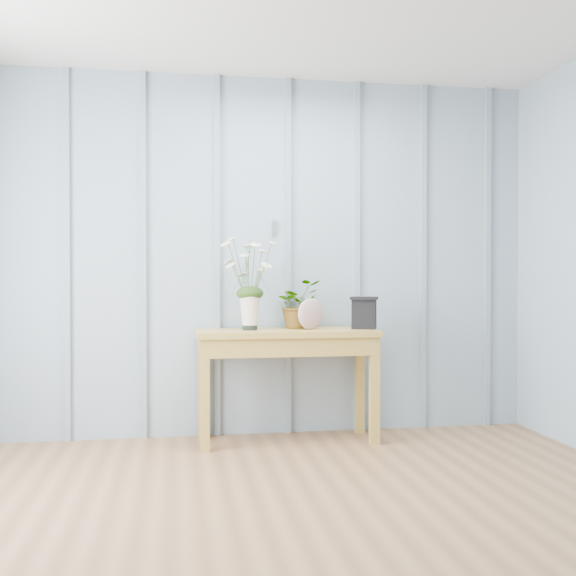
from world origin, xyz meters
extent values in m
plane|color=brown|center=(0.00, 0.00, 0.00)|extent=(4.50, 4.50, 0.00)
cube|color=#90A5B8|center=(0.00, 2.25, 1.25)|extent=(4.00, 0.01, 2.50)
cube|color=#B9B8BD|center=(0.15, 2.23, 1.45)|extent=(0.03, 0.01, 0.10)
cube|color=#7E92A1|center=(-1.25, 2.23, 1.25)|extent=(0.04, 0.03, 2.50)
cube|color=#7E92A1|center=(-0.75, 2.23, 1.25)|extent=(0.04, 0.03, 2.50)
cube|color=#7E92A1|center=(-0.25, 2.23, 1.25)|extent=(0.04, 0.03, 2.50)
cube|color=#7E92A1|center=(0.25, 2.23, 1.25)|extent=(0.04, 0.03, 2.50)
cube|color=#7E92A1|center=(0.75, 2.23, 1.25)|extent=(0.04, 0.03, 2.50)
cube|color=#7E92A1|center=(1.25, 2.23, 1.25)|extent=(0.04, 0.03, 2.50)
cube|color=#7E92A1|center=(1.75, 2.23, 1.25)|extent=(0.04, 0.03, 2.50)
cube|color=#AC8A37|center=(0.20, 1.99, 0.73)|extent=(1.20, 0.45, 0.04)
cube|color=#AC8A37|center=(0.20, 1.99, 0.65)|extent=(1.13, 0.42, 0.12)
cube|color=#AC8A37|center=(-0.35, 1.81, 0.35)|extent=(0.06, 0.06, 0.71)
cube|color=#AC8A37|center=(0.76, 1.81, 0.35)|extent=(0.06, 0.06, 0.71)
cube|color=#AC8A37|center=(-0.35, 2.17, 0.35)|extent=(0.06, 0.06, 0.71)
cube|color=#AC8A37|center=(0.76, 2.17, 0.35)|extent=(0.06, 0.06, 0.71)
cylinder|color=black|center=(-0.05, 2.01, 0.78)|extent=(0.10, 0.10, 0.06)
cone|color=white|center=(-0.05, 2.01, 0.88)|extent=(0.17, 0.17, 0.23)
ellipsoid|color=#1C3D12|center=(-0.05, 2.01, 0.99)|extent=(0.18, 0.15, 0.10)
imported|color=#1C3D12|center=(0.29, 2.12, 0.92)|extent=(0.38, 0.36, 0.33)
ellipsoid|color=#8E4D63|center=(0.36, 1.98, 0.86)|extent=(0.21, 0.15, 0.21)
cube|color=black|center=(0.73, 1.98, 0.85)|extent=(0.19, 0.17, 0.20)
cube|color=black|center=(0.73, 1.98, 0.96)|extent=(0.22, 0.20, 0.02)
camera|label=1|loc=(-0.53, -2.45, 1.10)|focal=42.00mm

